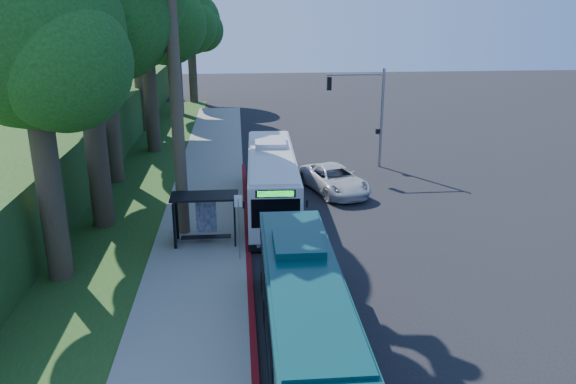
{
  "coord_description": "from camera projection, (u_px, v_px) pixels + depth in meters",
  "views": [
    {
      "loc": [
        -5.31,
        -28.4,
        11.07
      ],
      "look_at": [
        -2.65,
        1.0,
        1.25
      ],
      "focal_mm": 35.0,
      "sensor_mm": 36.0,
      "label": 1
    }
  ],
  "objects": [
    {
      "name": "red_curb",
      "position": [
        248.0,
        250.0,
        26.56
      ],
      "size": [
        0.25,
        30.0,
        0.13
      ],
      "primitive_type": "cube",
      "color": "maroon",
      "rests_on": "ground"
    },
    {
      "name": "tree_4",
      "position": [
        175.0,
        20.0,
        56.96
      ],
      "size": [
        8.4,
        8.0,
        14.14
      ],
      "color": "#382B1E",
      "rests_on": "ground"
    },
    {
      "name": "grass_verge",
      "position": [
        114.0,
        195.0,
        34.39
      ],
      "size": [
        8.0,
        70.0,
        0.06
      ],
      "primitive_type": "cube",
      "color": "#234719",
      "rests_on": "ground"
    },
    {
      "name": "tree_6",
      "position": [
        32.0,
        44.0,
        20.93
      ],
      "size": [
        7.56,
        7.2,
        13.74
      ],
      "color": "#382B1E",
      "rests_on": "ground"
    },
    {
      "name": "white_bus",
      "position": [
        272.0,
        179.0,
        31.64
      ],
      "size": [
        2.96,
        12.19,
        3.61
      ],
      "rotation": [
        0.0,
        0.0,
        -0.03
      ],
      "color": "silver",
      "rests_on": "ground"
    },
    {
      "name": "teal_bus",
      "position": [
        303.0,
        310.0,
        18.26
      ],
      "size": [
        2.53,
        11.43,
        3.4
      ],
      "rotation": [
        0.0,
        0.0,
        -0.01
      ],
      "color": "#0A383A",
      "rests_on": "ground"
    },
    {
      "name": "tree_5",
      "position": [
        191.0,
        25.0,
        64.85
      ],
      "size": [
        7.35,
        7.0,
        12.86
      ],
      "color": "#382B1E",
      "rests_on": "ground"
    },
    {
      "name": "stop_sign_pole",
      "position": [
        239.0,
        218.0,
        24.94
      ],
      "size": [
        0.35,
        0.06,
        3.17
      ],
      "color": "gray",
      "rests_on": "ground"
    },
    {
      "name": "pickup",
      "position": [
        335.0,
        179.0,
        34.86
      ],
      "size": [
        4.21,
        6.39,
        1.63
      ],
      "primitive_type": "imported",
      "rotation": [
        0.0,
        0.0,
        0.28
      ],
      "color": "silver",
      "rests_on": "ground"
    },
    {
      "name": "tree_0",
      "position": [
        82.0,
        3.0,
        26.17
      ],
      "size": [
        8.4,
        8.0,
        15.7
      ],
      "color": "#382B1E",
      "rests_on": "ground"
    },
    {
      "name": "ground",
      "position": [
        338.0,
        218.0,
        30.78
      ],
      "size": [
        140.0,
        140.0,
        0.0
      ],
      "primitive_type": "plane",
      "color": "black",
      "rests_on": "ground"
    },
    {
      "name": "bus_shelter",
      "position": [
        200.0,
        209.0,
        26.89
      ],
      "size": [
        3.2,
        1.51,
        2.55
      ],
      "color": "black",
      "rests_on": "ground"
    },
    {
      "name": "tree_2",
      "position": [
        146.0,
        14.0,
        41.56
      ],
      "size": [
        8.82,
        8.4,
        15.12
      ],
      "color": "#382B1E",
      "rests_on": "ground"
    },
    {
      "name": "sidewalk",
      "position": [
        204.0,
        221.0,
        30.14
      ],
      "size": [
        4.5,
        70.0,
        0.12
      ],
      "primitive_type": "cube",
      "color": "gray",
      "rests_on": "ground"
    },
    {
      "name": "traffic_signal_pole",
      "position": [
        368.0,
        106.0,
        39.16
      ],
      "size": [
        4.1,
        0.3,
        7.0
      ],
      "color": "gray",
      "rests_on": "ground"
    }
  ]
}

